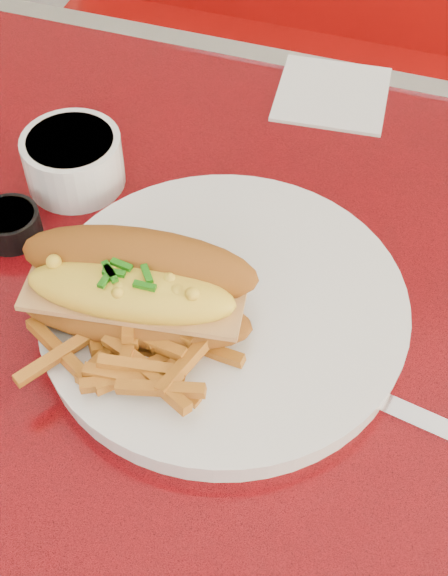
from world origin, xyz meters
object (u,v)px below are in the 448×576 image
(diner_table, at_px, (200,435))
(booth_bench_far, at_px, (345,160))
(fork, at_px, (291,337))
(gravy_ramekin, at_px, (73,159))
(mac_hoagie, at_px, (135,289))
(dinner_plate, at_px, (224,309))
(sauce_cup_left, at_px, (10,224))

(diner_table, xyz_separation_m, booth_bench_far, (0.00, 0.81, -0.32))
(diner_table, distance_m, fork, 0.20)
(fork, height_order, gravy_ramekin, gravy_ramekin)
(mac_hoagie, bearing_deg, gravy_ramekin, 122.17)
(booth_bench_far, relative_size, mac_hoagie, 5.99)
(booth_bench_far, height_order, dinner_plate, booth_bench_far)
(dinner_plate, height_order, mac_hoagie, mac_hoagie)
(sauce_cup_left, bearing_deg, mac_hoagie, -23.35)
(diner_table, bearing_deg, gravy_ramekin, 140.62)
(fork, relative_size, gravy_ramekin, 1.43)
(dinner_plate, distance_m, mac_hoagie, 0.08)
(diner_table, height_order, sauce_cup_left, sauce_cup_left)
(diner_table, distance_m, gravy_ramekin, 0.29)
(booth_bench_far, distance_m, sauce_cup_left, 0.92)
(dinner_plate, relative_size, mac_hoagie, 1.53)
(booth_bench_far, xyz_separation_m, fork, (0.08, -0.80, 0.50))
(gravy_ramekin, bearing_deg, mac_hoagie, -49.64)
(dinner_plate, distance_m, gravy_ramekin, 0.22)
(dinner_plate, bearing_deg, fork, -15.24)
(mac_hoagie, bearing_deg, dinner_plate, 22.00)
(mac_hoagie, relative_size, fork, 1.34)
(diner_table, relative_size, booth_bench_far, 1.03)
(diner_table, bearing_deg, booth_bench_far, 90.00)
(diner_table, height_order, dinner_plate, dinner_plate)
(sauce_cup_left, bearing_deg, fork, -9.71)
(dinner_plate, distance_m, fork, 0.06)
(mac_hoagie, bearing_deg, sauce_cup_left, 148.46)
(diner_table, height_order, gravy_ramekin, gravy_ramekin)
(booth_bench_far, distance_m, fork, 0.95)
(booth_bench_far, xyz_separation_m, gravy_ramekin, (-0.17, -0.67, 0.51))
(mac_hoagie, distance_m, fork, 0.13)
(diner_table, relative_size, fork, 8.23)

